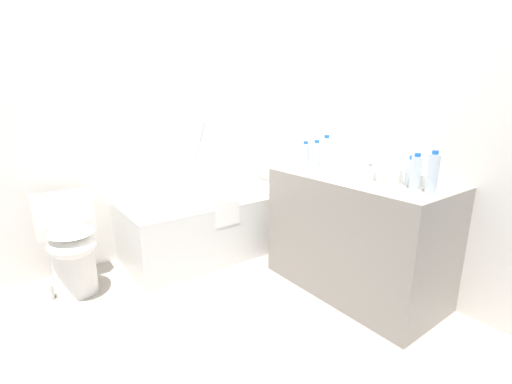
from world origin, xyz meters
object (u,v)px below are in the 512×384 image
object	(u,v)px
water_bottle_3	(316,155)
water_bottle_4	(411,172)
water_bottle_1	(326,154)
drinking_glass_3	(426,182)
drinking_glass_0	(382,174)
bathtub	(212,222)
sink_basin	(352,172)
toilet	(71,246)
water_bottle_2	(305,155)
water_bottle_5	(416,172)
toilet_paper_roll	(45,293)
sink_faucet	(369,168)
drinking_glass_1	(395,177)
water_bottle_0	(433,173)
drinking_glass_2	(397,176)

from	to	relation	value
water_bottle_3	water_bottle_4	world-z (taller)	water_bottle_3
water_bottle_1	drinking_glass_3	distance (m)	0.75
water_bottle_1	drinking_glass_0	bearing A→B (deg)	-91.25
bathtub	sink_basin	size ratio (longest dim) A/B	4.46
toilet	drinking_glass_3	world-z (taller)	drinking_glass_3
water_bottle_2	water_bottle_5	world-z (taller)	water_bottle_5
water_bottle_1	water_bottle_5	distance (m)	0.71
water_bottle_5	drinking_glass_3	size ratio (longest dim) A/B	2.74
bathtub	drinking_glass_0	bearing A→B (deg)	-69.88
water_bottle_1	water_bottle_2	distance (m)	0.19
bathtub	toilet_paper_roll	world-z (taller)	bathtub
water_bottle_3	toilet_paper_roll	bearing A→B (deg)	158.92
sink_faucet	drinking_glass_3	xyz separation A→B (m)	(-0.11, -0.47, 0.00)
water_bottle_4	drinking_glass_1	size ratio (longest dim) A/B	1.92
water_bottle_3	toilet	bearing A→B (deg)	156.10
bathtub	water_bottle_2	xyz separation A→B (m)	(0.47, -0.67, 0.65)
water_bottle_1	water_bottle_3	size ratio (longest dim) A/B	1.24
toilet_paper_roll	water_bottle_0	bearing A→B (deg)	-42.45
toilet	water_bottle_2	xyz separation A→B (m)	(1.61, -0.67, 0.58)
bathtub	drinking_glass_2	bearing A→B (deg)	-68.78
water_bottle_2	drinking_glass_1	bearing A→B (deg)	-89.79
water_bottle_2	drinking_glass_3	size ratio (longest dim) A/B	2.56
water_bottle_2	drinking_glass_3	xyz separation A→B (m)	(0.08, -0.93, -0.05)
bathtub	toilet	bearing A→B (deg)	179.73
water_bottle_0	drinking_glass_3	xyz separation A→B (m)	(0.09, 0.07, -0.07)
water_bottle_1	water_bottle_4	distance (m)	0.65
drinking_glass_2	drinking_glass_1	bearing A→B (deg)	-160.45
bathtub	drinking_glass_1	size ratio (longest dim) A/B	15.93
sink_faucet	drinking_glass_0	bearing A→B (deg)	-128.94
sink_faucet	water_bottle_5	distance (m)	0.48
water_bottle_2	water_bottle_5	distance (m)	0.90
bathtub	water_bottle_4	xyz separation A→B (m)	(0.54, -1.50, 0.64)
water_bottle_4	drinking_glass_2	size ratio (longest dim) A/B	2.10
sink_faucet	toilet_paper_roll	world-z (taller)	sink_faucet
bathtub	water_bottle_5	xyz separation A→B (m)	(0.48, -1.57, 0.66)
sink_faucet	water_bottle_0	bearing A→B (deg)	-109.70
water_bottle_5	water_bottle_0	bearing A→B (deg)	-96.47
sink_faucet	water_bottle_0	world-z (taller)	water_bottle_0
water_bottle_2	drinking_glass_1	distance (m)	0.77
bathtub	drinking_glass_1	xyz separation A→B (m)	(0.48, -1.44, 0.61)
toilet	drinking_glass_1	size ratio (longest dim) A/B	7.49
water_bottle_4	toilet_paper_roll	xyz separation A→B (m)	(-1.88, 1.49, -0.87)
water_bottle_0	drinking_glass_3	size ratio (longest dim) A/B	3.10
water_bottle_2	drinking_glass_0	size ratio (longest dim) A/B	2.09
water_bottle_3	drinking_glass_1	xyz separation A→B (m)	(-0.05, -0.71, -0.05)
water_bottle_1	water_bottle_2	world-z (taller)	water_bottle_1
drinking_glass_2	toilet_paper_roll	world-z (taller)	drinking_glass_2
sink_basin	bathtub	bearing A→B (deg)	112.65
bathtub	sink_faucet	size ratio (longest dim) A/B	9.96
water_bottle_3	water_bottle_4	bearing A→B (deg)	-88.91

